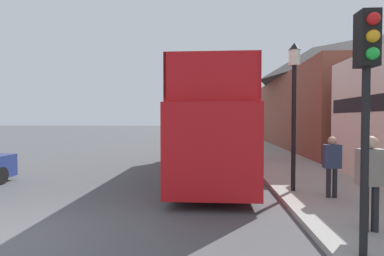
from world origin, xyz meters
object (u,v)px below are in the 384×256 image
object	(u,v)px
lamp_post_nearest	(294,88)
lamp_post_third	(236,109)
lamp_post_second	(249,104)
tour_bus	(212,131)
pedestrian_second	(332,161)
traffic_signal	(367,78)
pedestrian_nearest	(371,174)
parked_car_ahead_of_bus	(222,144)

from	to	relation	value
lamp_post_nearest	lamp_post_third	world-z (taller)	lamp_post_nearest
lamp_post_second	tour_bus	bearing A→B (deg)	-112.00
pedestrian_second	traffic_signal	world-z (taller)	traffic_signal
pedestrian_second	lamp_post_third	xyz separation A→B (m)	(-0.99, 19.02, 2.03)
pedestrian_nearest	lamp_post_nearest	bearing A→B (deg)	100.06
pedestrian_second	lamp_post_third	world-z (taller)	lamp_post_third
tour_bus	pedestrian_nearest	distance (m)	7.49
tour_bus	traffic_signal	size ratio (longest dim) A/B	2.87
parked_car_ahead_of_bus	pedestrian_second	distance (m)	11.97
pedestrian_second	traffic_signal	distance (m)	4.10
tour_bus	lamp_post_second	xyz separation A→B (m)	(2.22, 5.49, 1.39)
pedestrian_nearest	lamp_post_third	world-z (taller)	lamp_post_third
parked_car_ahead_of_bus	lamp_post_second	size ratio (longest dim) A/B	0.98
tour_bus	pedestrian_second	size ratio (longest dim) A/B	6.51
lamp_post_second	parked_car_ahead_of_bus	bearing A→B (deg)	129.40
pedestrian_nearest	traffic_signal	size ratio (longest dim) A/B	0.48
pedestrian_nearest	lamp_post_third	bearing A→B (deg)	91.92
pedestrian_second	traffic_signal	xyz separation A→B (m)	(-0.92, -3.58, 1.77)
parked_car_ahead_of_bus	lamp_post_nearest	distance (m)	11.39
lamp_post_nearest	parked_car_ahead_of_bus	bearing A→B (deg)	98.66
traffic_signal	lamp_post_second	xyz separation A→B (m)	(-0.09, 13.45, 0.24)
parked_car_ahead_of_bus	lamp_post_third	bearing A→B (deg)	77.74
lamp_post_third	pedestrian_nearest	bearing A→B (deg)	-88.08
traffic_signal	tour_bus	bearing A→B (deg)	106.17
lamp_post_third	lamp_post_second	bearing A→B (deg)	-90.12
pedestrian_nearest	lamp_post_third	size ratio (longest dim) A/B	0.42
parked_car_ahead_of_bus	pedestrian_nearest	size ratio (longest dim) A/B	2.32
pedestrian_second	lamp_post_nearest	world-z (taller)	lamp_post_nearest
traffic_signal	lamp_post_second	distance (m)	13.45
tour_bus	lamp_post_second	size ratio (longest dim) A/B	2.51
lamp_post_nearest	tour_bus	bearing A→B (deg)	123.21
tour_bus	pedestrian_nearest	world-z (taller)	tour_bus
pedestrian_nearest	tour_bus	bearing A→B (deg)	113.35
traffic_signal	lamp_post_nearest	world-z (taller)	lamp_post_nearest
parked_car_ahead_of_bus	traffic_signal	size ratio (longest dim) A/B	1.12
traffic_signal	lamp_post_second	world-z (taller)	lamp_post_second
traffic_signal	pedestrian_nearest	bearing A→B (deg)	59.27
parked_car_ahead_of_bus	pedestrian_second	bearing A→B (deg)	-78.45
pedestrian_nearest	lamp_post_nearest	xyz separation A→B (m)	(-0.57, 3.21, 1.96)
parked_car_ahead_of_bus	lamp_post_third	xyz separation A→B (m)	(1.52, 7.32, 2.56)
pedestrian_second	lamp_post_third	distance (m)	19.15
traffic_signal	lamp_post_nearest	distance (m)	4.31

